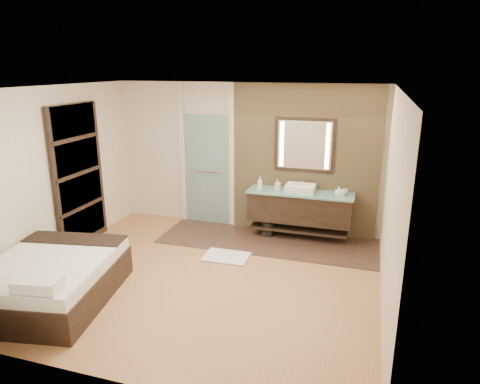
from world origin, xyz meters
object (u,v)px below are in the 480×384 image
(mirror_unit, at_px, (304,145))
(bed, at_px, (51,280))
(waste_bin, at_px, (268,228))
(vanity, at_px, (300,207))

(mirror_unit, xyz_separation_m, bed, (-2.75, -3.31, -1.35))
(mirror_unit, height_order, bed, mirror_unit)
(waste_bin, bearing_deg, mirror_unit, 28.92)
(vanity, xyz_separation_m, waste_bin, (-0.55, -0.07, -0.44))
(bed, bearing_deg, waste_bin, 44.04)
(vanity, distance_m, bed, 4.13)
(bed, height_order, waste_bin, bed)
(mirror_unit, bearing_deg, vanity, -90.00)
(mirror_unit, bearing_deg, waste_bin, -151.08)
(bed, bearing_deg, mirror_unit, 40.48)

